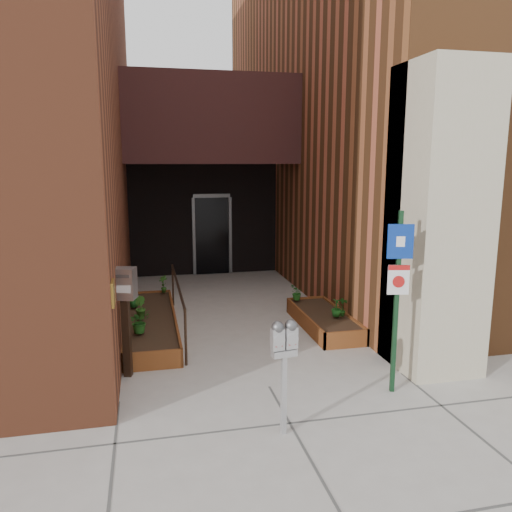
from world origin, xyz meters
TOP-DOWN VIEW (x-y plane):
  - ground at (0.00, 0.00)m, footprint 80.00×80.00m
  - architecture at (-0.18, 6.89)m, footprint 20.00×14.60m
  - planter_left at (-1.55, 2.70)m, footprint 0.90×3.60m
  - planter_right at (1.60, 2.20)m, footprint 0.80×2.20m
  - handrail at (-1.05, 2.65)m, footprint 0.04×3.34m
  - parking_meter at (-0.14, -1.19)m, footprint 0.31×0.16m
  - sign_post at (1.58, -0.50)m, footprint 0.33×0.11m
  - payment_dropbox at (-1.90, 0.80)m, footprint 0.37×0.32m
  - shrub_left_a at (-1.73, 1.80)m, footprint 0.47×0.47m
  - shrub_left_b at (-1.73, 2.57)m, footprint 0.30×0.30m
  - shrub_left_c at (-1.85, 3.33)m, footprint 0.23×0.23m
  - shrub_left_d at (-1.25, 4.30)m, footprint 0.28×0.28m
  - shrub_right_a at (1.73, 1.92)m, footprint 0.21×0.21m
  - shrub_right_b at (1.84, 1.90)m, footprint 0.26×0.26m
  - shrub_right_c at (1.35, 3.10)m, footprint 0.38×0.38m

SIDE VIEW (x-z plane):
  - ground at x=0.00m, z-range 0.00..0.00m
  - planter_left at x=-1.55m, z-range -0.02..0.28m
  - planter_right at x=1.60m, z-range -0.02..0.28m
  - shrub_right_c at x=1.35m, z-range 0.30..0.60m
  - shrub_right_a at x=1.73m, z-range 0.30..0.62m
  - shrub_left_c at x=-1.85m, z-range 0.30..0.65m
  - shrub_right_b at x=1.84m, z-range 0.30..0.65m
  - shrub_left_d at x=-1.25m, z-range 0.30..0.67m
  - shrub_left_a at x=-1.73m, z-range 0.30..0.68m
  - shrub_left_b at x=-1.73m, z-range 0.30..0.70m
  - handrail at x=-1.05m, z-range 0.30..1.20m
  - parking_meter at x=-0.14m, z-range 0.37..1.71m
  - payment_dropbox at x=-1.90m, z-range 0.35..1.95m
  - sign_post at x=1.58m, z-range 0.28..2.72m
  - architecture at x=-0.18m, z-range -0.02..9.98m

